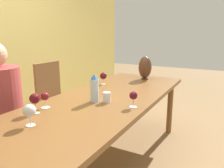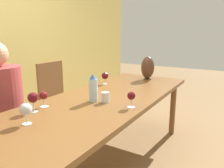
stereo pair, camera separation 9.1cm
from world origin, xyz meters
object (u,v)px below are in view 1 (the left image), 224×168
Objects in this scene: wine_glass_0 at (103,76)px; wine_glass_3 at (29,111)px; wine_glass_1 at (35,99)px; wine_glass_4 at (45,97)px; water_bottle at (94,88)px; vase at (145,67)px; chair_far at (57,101)px; person_near at (1,110)px; water_tumbler at (107,97)px; wine_glass_2 at (133,96)px.

wine_glass_3 reaches higher than wine_glass_0.
wine_glass_1 is (-1.06, -0.05, 0.01)m from wine_glass_0.
wine_glass_1 is 0.13m from wine_glass_4.
water_bottle is 1.11m from vase.
vase is at bearing -33.04° from wine_glass_0.
chair_far is (0.71, 0.55, -0.31)m from wine_glass_4.
person_near reaches higher than wine_glass_3.
water_tumbler is 0.69× the size of wine_glass_2.
water_bottle reaches higher than wine_glass_2.
vase is 1.74m from wine_glass_3.
wine_glass_2 is at bearing -68.06° from person_near.
person_near reaches higher than water_tumbler.
wine_glass_1 is 1.18× the size of wine_glass_4.
vase is (1.08, 0.05, 0.11)m from water_tumbler.
water_bottle reaches higher than wine_glass_0.
wine_glass_4 is at bearing 29.69° from wine_glass_3.
water_tumbler is 1.01m from chair_far.
wine_glass_3 is 0.69m from person_near.
person_near reaches higher than vase.
wine_glass_0 is at bearing 24.32° from water_bottle.
water_bottle is 0.96m from chair_far.
wine_glass_4 is at bearing -142.07° from chair_far.
person_near is at bearing 111.94° from wine_glass_2.
wine_glass_4 is (-1.43, 0.30, -0.06)m from vase.
wine_glass_3 is (-0.66, 0.19, 0.05)m from water_tumbler.
vase is at bearing -26.72° from person_near.
wine_glass_4 is at bearing -178.71° from wine_glass_0.
chair_far reaches higher than wine_glass_2.
wine_glass_2 is (0.03, -0.35, -0.03)m from water_bottle.
wine_glass_1 is 0.23m from wine_glass_3.
water_bottle is 0.25× the size of chair_far.
water_tumbler is 0.69m from wine_glass_3.
water_tumbler is 0.26m from wine_glass_2.
wine_glass_2 is at bearing -164.26° from vase.
vase is 1.18m from chair_far.
water_bottle reaches higher than wine_glass_1.
person_near is (-1.01, 0.44, -0.17)m from wine_glass_0.
wine_glass_4 is (-0.32, 0.26, -0.03)m from water_bottle.
chair_far is at bearing 35.64° from wine_glass_3.
wine_glass_1 reaches higher than wine_glass_2.
water_bottle is 0.41m from wine_glass_4.
wine_glass_0 is at bearing 47.12° from wine_glass_2.
water_tumbler is (0.03, -0.10, -0.07)m from water_bottle.
wine_glass_1 is at bearing -177.51° from wine_glass_0.
wine_glass_0 is (-0.50, 0.32, -0.06)m from vase.
wine_glass_2 is (-0.58, -0.63, -0.00)m from wine_glass_0.
wine_glass_3 is (-1.23, -0.19, 0.00)m from wine_glass_0.
water_tumbler is 0.59m from wine_glass_1.
wine_glass_1 is at bearing 169.86° from vase.
chair_far reaches higher than water_tumbler.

